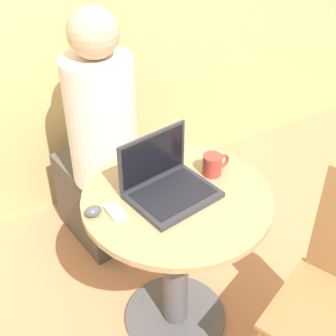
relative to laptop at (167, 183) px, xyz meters
The scene contains 7 objects.
ground_plane 0.77m from the laptop, 56.40° to the right, with size 12.00×12.00×0.00m, color tan.
round_table 0.29m from the laptop, 56.40° to the right, with size 0.71×0.71×0.72m.
laptop is the anchor object (origin of this frame).
cell_phone 0.22m from the laptop, behind, with size 0.05×0.09×0.02m.
computer_mouse 0.29m from the laptop, behind, with size 0.06×0.05×0.04m.
coffee_cup 0.22m from the laptop, ahead, with size 0.12×0.08×0.09m.
person_seated 0.65m from the laptop, 91.26° to the left, with size 0.35×0.51×1.27m.
Camera 1 is at (-0.72, -1.13, 1.82)m, focal length 50.00 mm.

